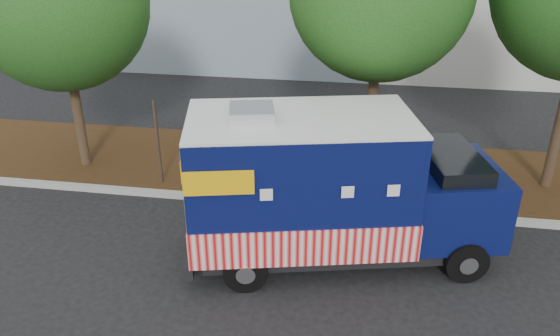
# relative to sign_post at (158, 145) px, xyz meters

# --- Properties ---
(ground) EXTENTS (120.00, 120.00, 0.00)m
(ground) POSITION_rel_sign_post_xyz_m (3.47, -1.89, -1.20)
(ground) COLOR black
(ground) RESTS_ON ground
(curb) EXTENTS (120.00, 0.18, 0.15)m
(curb) POSITION_rel_sign_post_xyz_m (3.47, -0.49, -1.12)
(curb) COLOR #9E9E99
(curb) RESTS_ON ground
(mulch_strip) EXTENTS (120.00, 4.00, 0.15)m
(mulch_strip) POSITION_rel_sign_post_xyz_m (3.47, 1.61, -1.12)
(mulch_strip) COLOR black
(mulch_strip) RESTS_ON ground
(tree_a) EXTENTS (4.44, 4.44, 6.78)m
(tree_a) POSITION_rel_sign_post_xyz_m (-2.52, 0.79, 3.35)
(tree_a) COLOR #38281C
(tree_a) RESTS_ON ground
(sign_post) EXTENTS (0.06, 0.06, 2.40)m
(sign_post) POSITION_rel_sign_post_xyz_m (0.00, 0.00, 0.00)
(sign_post) COLOR #473828
(sign_post) RESTS_ON ground
(food_truck) EXTENTS (6.70, 3.66, 3.35)m
(food_truck) POSITION_rel_sign_post_xyz_m (4.48, -2.38, 0.32)
(food_truck) COLOR black
(food_truck) RESTS_ON ground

